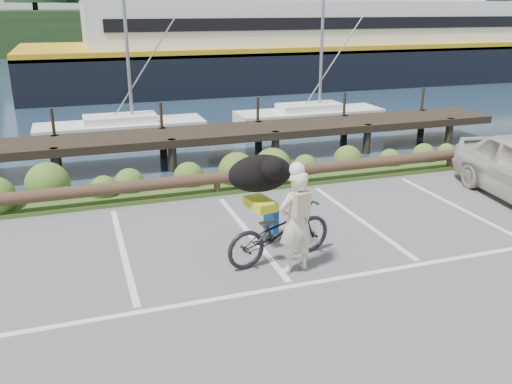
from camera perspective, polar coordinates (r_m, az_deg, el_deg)
ground at (r=9.73m, az=2.96°, el=-8.82°), size 72.00×72.00×0.00m
harbor_backdrop at (r=86.64m, az=-16.94°, el=15.20°), size 170.00×160.00×30.00m
vegetation_strip at (r=14.38m, az=-4.82°, el=0.75°), size 34.00×1.60×0.10m
log_rail at (r=13.75m, az=-4.10°, el=-0.31°), size 32.00×0.30×0.60m
bicycle at (r=10.08m, az=2.50°, el=-4.16°), size 2.30×1.20×1.15m
cyclist at (r=9.55m, az=4.20°, el=-3.17°), size 0.77×0.58×1.88m
dog at (r=10.31m, az=0.44°, el=1.98°), size 0.86×1.36×0.73m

